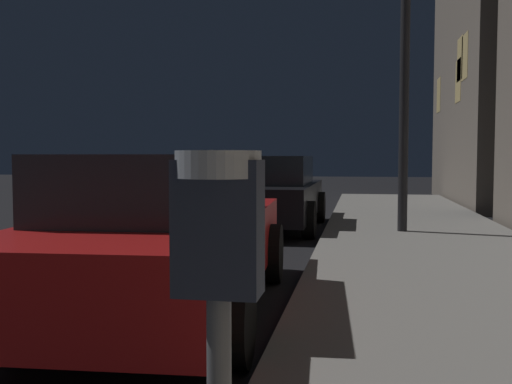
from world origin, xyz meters
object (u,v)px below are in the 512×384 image
Objects in this scene: parking_meter at (219,289)px; street_lamp at (405,14)px; car_black at (269,193)px; car_red at (163,234)px.

street_lamp is (1.03, 8.86, 2.68)m from parking_meter.
street_lamp is at bearing -23.47° from car_black.
car_red is at bearing 111.14° from parking_meter.
parking_meter is 0.29× the size of car_red.
car_red is (-1.44, 3.73, -0.40)m from parking_meter.
car_black is (-0.00, 6.20, -0.01)m from car_red.
parking_meter is 9.31m from street_lamp.
car_red is 6.47m from street_lamp.
parking_meter is at bearing -81.73° from car_black.
car_red is at bearing -89.98° from car_black.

